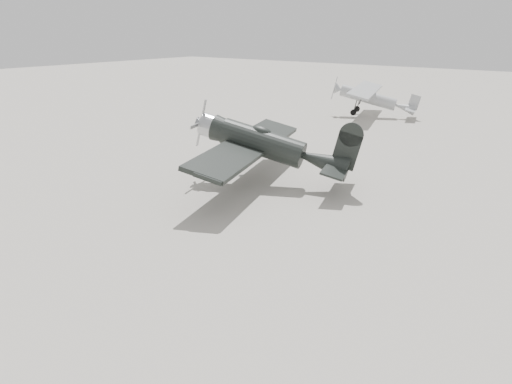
{
  "coord_description": "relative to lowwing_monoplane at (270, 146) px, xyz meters",
  "views": [
    {
      "loc": [
        10.0,
        -12.31,
        7.14
      ],
      "look_at": [
        -0.21,
        1.18,
        1.5
      ],
      "focal_mm": 35.0,
      "sensor_mm": 36.0,
      "label": 1
    }
  ],
  "objects": [
    {
      "name": "lowwing_monoplane",
      "position": [
        0.0,
        0.0,
        0.0
      ],
      "size": [
        7.88,
        10.8,
        3.5
      ],
      "rotation": [
        0.0,
        0.24,
        0.32
      ],
      "color": "black",
      "rests_on": "ground"
    },
    {
      "name": "highwing_monoplane",
      "position": [
        -4.16,
        20.14,
        -0.12
      ],
      "size": [
        7.01,
        9.73,
        2.77
      ],
      "rotation": [
        0.0,
        0.23,
        0.31
      ],
      "color": "#97999C",
      "rests_on": "ground"
    },
    {
      "name": "ground",
      "position": [
        3.15,
        -6.14,
        -1.85
      ],
      "size": [
        160.0,
        160.0,
        0.0
      ],
      "primitive_type": "plane",
      "color": "gray",
      "rests_on": "ground"
    }
  ]
}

